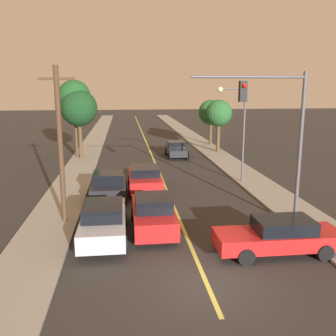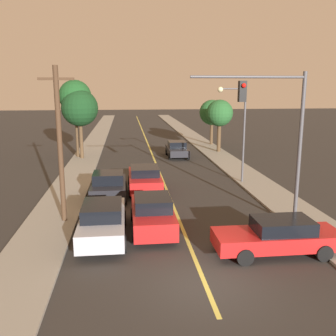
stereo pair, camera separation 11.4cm
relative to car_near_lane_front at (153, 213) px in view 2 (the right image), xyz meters
The scene contains 17 objects.
ground_plane 5.18m from the car_near_lane_front, 74.23° to the right, with size 200.00×200.00×0.00m, color #2D2B28.
road_surface 31.12m from the car_near_lane_front, 87.44° to the left, with size 9.93×80.00×0.01m.
sidewalk_left 31.46m from the car_near_lane_front, 98.83° to the left, with size 2.50×80.00×0.12m.
sidewalk_right 32.00m from the car_near_lane_front, 76.25° to the left, with size 2.50×80.00×0.12m.
car_near_lane_front is the anchor object (origin of this frame).
car_near_lane_second 6.78m from the car_near_lane_front, 90.00° to the left, with size 2.07×4.68×1.58m.
car_outer_lane_front 2.30m from the car_near_lane_front, 161.49° to the right, with size 1.97×4.87×1.64m.
car_outer_lane_second 5.65m from the car_near_lane_front, 112.75° to the left, with size 2.08×3.95×1.62m.
car_far_oncoming 18.55m from the car_near_lane_front, 78.73° to the left, with size 1.91×4.16×1.47m.
car_crossing_right 5.57m from the car_near_lane_front, 32.46° to the right, with size 4.94×1.85×1.44m.
traffic_signal_mast 6.91m from the car_near_lane_front, ahead, with size 5.19×0.42×6.98m.
streetlamp_right 10.69m from the car_near_lane_front, 52.08° to the left, with size 1.95×0.36×6.35m.
utility_pole_left 5.42m from the car_near_lane_front, 159.70° to the left, with size 1.60×0.24×7.27m.
tree_left_near 20.07m from the car_near_lane_front, 106.57° to the left, with size 2.91×2.91×6.96m.
tree_left_far 19.10m from the car_near_lane_front, 105.88° to the left, with size 3.24×3.24×6.13m.
tree_right_near 26.47m from the car_near_lane_front, 71.28° to the left, with size 2.78×2.78×4.96m.
tree_right_far 21.88m from the car_near_lane_front, 68.07° to the left, with size 2.61×2.61×5.13m.
Camera 2 is at (-2.51, -11.18, 6.42)m, focal length 40.00 mm.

